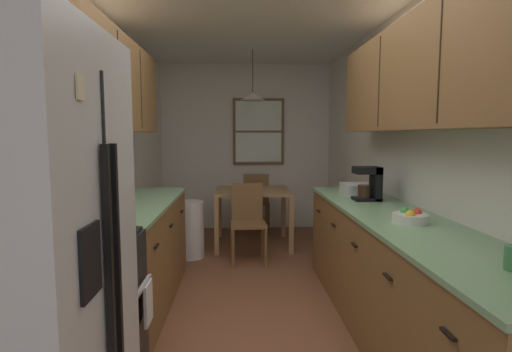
{
  "coord_description": "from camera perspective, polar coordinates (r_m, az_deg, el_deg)",
  "views": [
    {
      "loc": [
        -0.12,
        -2.62,
        1.47
      ],
      "look_at": [
        0.06,
        1.37,
        1.05
      ],
      "focal_mm": 28.01,
      "sensor_mm": 36.0,
      "label": 1
    }
  ],
  "objects": [
    {
      "name": "wall_right",
      "position": [
        3.91,
        19.53,
        2.76
      ],
      "size": [
        0.1,
        9.0,
        2.55
      ],
      "primitive_type": "cube",
      "color": "silver",
      "rests_on": "ground"
    },
    {
      "name": "dining_chair_near",
      "position": [
        4.65,
        -1.19,
        -6.09
      ],
      "size": [
        0.42,
        0.42,
        0.9
      ],
      "color": "brown",
      "rests_on": "ground"
    },
    {
      "name": "coffee_maker",
      "position": [
        3.59,
        15.97,
        -0.93
      ],
      "size": [
        0.22,
        0.18,
        0.29
      ],
      "color": "black",
      "rests_on": "counter_right"
    },
    {
      "name": "fruit_bowl",
      "position": [
        2.77,
        21.18,
        -5.5
      ],
      "size": [
        0.23,
        0.23,
        0.09
      ],
      "color": "silver",
      "rests_on": "counter_right"
    },
    {
      "name": "trash_bin",
      "position": [
        4.88,
        -9.4,
        -7.55
      ],
      "size": [
        0.33,
        0.33,
        0.68
      ],
      "primitive_type": "cylinder",
      "color": "white",
      "rests_on": "ground"
    },
    {
      "name": "dish_rack",
      "position": [
        3.94,
        14.4,
        -1.82
      ],
      "size": [
        0.28,
        0.34,
        0.1
      ],
      "primitive_type": "cube",
      "color": "silver",
      "rests_on": "counter_right"
    },
    {
      "name": "wall_back",
      "position": [
        6.28,
        -1.46,
        4.14
      ],
      "size": [
        4.4,
        0.1,
        2.55
      ],
      "primitive_type": "cube",
      "color": "silver",
      "rests_on": "ground"
    },
    {
      "name": "dining_table",
      "position": [
        5.28,
        -0.46,
        -3.12
      ],
      "size": [
        0.97,
        0.9,
        0.75
      ],
      "color": "#A87F51",
      "rests_on": "ground"
    },
    {
      "name": "stove_range",
      "position": [
        2.46,
        -24.51,
        -18.5
      ],
      "size": [
        0.66,
        0.66,
        1.1
      ],
      "color": "black",
      "rests_on": "ground"
    },
    {
      "name": "counter_left",
      "position": [
        3.62,
        -16.85,
        -10.67
      ],
      "size": [
        0.64,
        1.91,
        0.9
      ],
      "color": "brown",
      "rests_on": "ground"
    },
    {
      "name": "upper_cabinets_left",
      "position": [
        3.48,
        -20.05,
        12.16
      ],
      "size": [
        0.33,
        1.99,
        0.75
      ],
      "color": "brown"
    },
    {
      "name": "ceiling_slab",
      "position": [
        3.79,
        -0.7,
        23.13
      ],
      "size": [
        4.4,
        9.0,
        0.08
      ],
      "primitive_type": "cube",
      "color": "white"
    },
    {
      "name": "dining_chair_far",
      "position": [
        5.95,
        -0.04,
        -3.45
      ],
      "size": [
        0.41,
        0.41,
        0.9
      ],
      "color": "brown",
      "rests_on": "ground"
    },
    {
      "name": "refrigerator",
      "position": [
        1.67,
        -32.77,
        -14.58
      ],
      "size": [
        0.77,
        0.76,
        1.82
      ],
      "color": "silver",
      "rests_on": "ground"
    },
    {
      "name": "back_window",
      "position": [
        6.21,
        0.36,
        6.37
      ],
      "size": [
        0.79,
        0.05,
        1.02
      ],
      "color": "brown"
    },
    {
      "name": "wall_left",
      "position": [
        3.83,
        -21.32,
        2.63
      ],
      "size": [
        0.1,
        9.0,
        2.55
      ],
      "primitive_type": "cube",
      "color": "silver",
      "rests_on": "ground"
    },
    {
      "name": "ground_plane",
      "position": [
        3.91,
        -0.65,
        -16.14
      ],
      "size": [
        12.0,
        12.0,
        0.0
      ],
      "primitive_type": "plane",
      "color": "brown"
    },
    {
      "name": "table_serving_bowl",
      "position": [
        5.27,
        -1.33,
        -1.63
      ],
      "size": [
        0.18,
        0.18,
        0.06
      ],
      "primitive_type": "cylinder",
      "color": "#E0D14C",
      "rests_on": "dining_table"
    },
    {
      "name": "counter_right",
      "position": [
        3.08,
        19.44,
        -13.67
      ],
      "size": [
        0.64,
        3.16,
        0.9
      ],
      "color": "brown",
      "rests_on": "ground"
    },
    {
      "name": "storage_canister",
      "position": [
        2.87,
        -20.46,
        -3.7
      ],
      "size": [
        0.13,
        0.13,
        0.21
      ],
      "color": "#265999",
      "rests_on": "counter_left"
    },
    {
      "name": "microwave_over_range",
      "position": [
        2.3,
        -28.41,
        9.35
      ],
      "size": [
        0.39,
        0.56,
        0.32
      ],
      "color": "silver"
    },
    {
      "name": "upper_cabinets_right",
      "position": [
        2.95,
        23.37,
        13.39
      ],
      "size": [
        0.33,
        2.84,
        0.75
      ],
      "color": "brown"
    },
    {
      "name": "dish_towel",
      "position": [
        2.49,
        -15.12,
        -17.13
      ],
      "size": [
        0.02,
        0.16,
        0.24
      ],
      "primitive_type": "cube",
      "color": "white"
    },
    {
      "name": "pendant_light",
      "position": [
        5.24,
        -0.47,
        11.31
      ],
      "size": [
        0.32,
        0.32,
        0.64
      ],
      "color": "black"
    }
  ]
}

